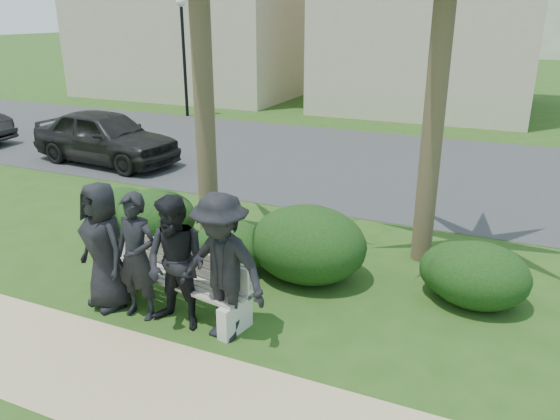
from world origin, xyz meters
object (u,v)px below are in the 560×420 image
Objects in this scene: park_bench at (173,282)px; man_a at (104,246)px; street_lamp at (183,36)px; man_b at (137,257)px; man_d at (222,268)px; car_a at (105,137)px; man_c at (176,264)px.

park_bench is 1.36× the size of man_a.
street_lamp is 2.53× the size of man_b.
man_d reaches higher than park_bench.
man_b is at bearing -173.34° from man_d.
car_a is at bearing -74.27° from street_lamp.
man_c reaches higher than car_a.
man_c is 0.93× the size of man_d.
man_b is at bearing -59.14° from street_lamp.
man_a is at bearing -149.03° from park_bench.
man_b is at bearing -131.33° from car_a.
street_lamp reaches higher than man_c.
man_a is (-0.84, -0.32, 0.51)m from park_bench.
car_a is (-6.26, 5.93, -0.17)m from man_c.
car_a reaches higher than park_bench.
park_bench is 1.38× the size of man_c.
man_c reaches higher than man_b.
car_a is at bearing 139.86° from man_c.
street_lamp is at bearing 120.37° from man_b.
park_bench is at bearing 136.07° from man_c.
park_bench is at bearing 40.09° from man_a.
street_lamp is 7.31m from car_a.
man_d reaches higher than man_a.
man_b is (0.57, -0.04, -0.03)m from man_a.
park_bench is 1.28× the size of man_d.
man_c is at bearing -0.07° from man_b.
man_c reaches higher than park_bench.
man_a is 1.17m from man_c.
car_a is at bearing 146.62° from park_bench.
man_d reaches higher than man_c.
man_c is 0.42× the size of car_a.
park_bench is at bearing -128.18° from car_a.
street_lamp reaches higher than man_a.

